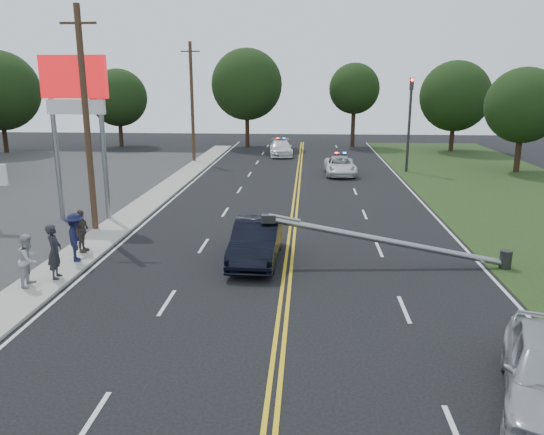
# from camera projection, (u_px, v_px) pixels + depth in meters

# --- Properties ---
(ground) EXTENTS (120.00, 120.00, 0.00)m
(ground) POSITION_uv_depth(u_px,v_px,m) (276.00, 375.00, 12.63)
(ground) COLOR black
(ground) RESTS_ON ground
(sidewalk) EXTENTS (1.80, 70.00, 0.12)m
(sidewalk) POSITION_uv_depth(u_px,v_px,m) (96.00, 242.00, 22.83)
(sidewalk) COLOR #A09C91
(sidewalk) RESTS_ON ground
(centerline_yellow) EXTENTS (0.36, 80.00, 0.00)m
(centerline_yellow) POSITION_uv_depth(u_px,v_px,m) (290.00, 247.00, 22.29)
(centerline_yellow) COLOR gold
(centerline_yellow) RESTS_ON ground
(pylon_sign) EXTENTS (3.20, 0.35, 8.00)m
(pylon_sign) POSITION_uv_depth(u_px,v_px,m) (75.00, 98.00, 25.36)
(pylon_sign) COLOR gray
(pylon_sign) RESTS_ON ground
(traffic_signal) EXTENTS (0.28, 0.41, 7.05)m
(traffic_signal) POSITION_uv_depth(u_px,v_px,m) (410.00, 117.00, 40.02)
(traffic_signal) COLOR #2D2D30
(traffic_signal) RESTS_ON ground
(fallen_streetlight) EXTENTS (9.36, 0.44, 1.91)m
(fallen_streetlight) POSITION_uv_depth(u_px,v_px,m) (400.00, 243.00, 19.86)
(fallen_streetlight) COLOR #2D2D30
(fallen_streetlight) RESTS_ON ground
(utility_pole_mid) EXTENTS (1.60, 0.28, 10.00)m
(utility_pole_mid) POSITION_uv_depth(u_px,v_px,m) (86.00, 121.00, 23.57)
(utility_pole_mid) COLOR #382619
(utility_pole_mid) RESTS_ON ground
(utility_pole_far) EXTENTS (1.60, 0.28, 10.00)m
(utility_pole_far) POSITION_uv_depth(u_px,v_px,m) (192.00, 102.00, 44.82)
(utility_pole_far) COLOR #382619
(utility_pole_far) RESTS_ON ground
(tree_5) EXTENTS (5.98, 5.98, 8.12)m
(tree_5) POSITION_uv_depth(u_px,v_px,m) (118.00, 98.00, 55.79)
(tree_5) COLOR black
(tree_5) RESTS_ON ground
(tree_6) EXTENTS (7.36, 7.36, 10.17)m
(tree_6) POSITION_uv_depth(u_px,v_px,m) (247.00, 84.00, 55.07)
(tree_6) COLOR black
(tree_6) RESTS_ON ground
(tree_7) EXTENTS (5.27, 5.27, 8.70)m
(tree_7) POSITION_uv_depth(u_px,v_px,m) (354.00, 89.00, 55.39)
(tree_7) COLOR black
(tree_7) RESTS_ON ground
(tree_8) EXTENTS (6.84, 6.84, 8.81)m
(tree_8) POSITION_uv_depth(u_px,v_px,m) (455.00, 96.00, 51.83)
(tree_8) COLOR black
(tree_8) RESTS_ON ground
(tree_9) EXTENTS (5.62, 5.62, 7.86)m
(tree_9) POSITION_uv_depth(u_px,v_px,m) (524.00, 105.00, 39.65)
(tree_9) COLOR black
(tree_9) RESTS_ON ground
(crashed_sedan) EXTENTS (1.83, 4.91, 1.60)m
(crashed_sedan) POSITION_uv_depth(u_px,v_px,m) (256.00, 241.00, 20.49)
(crashed_sedan) COLOR black
(crashed_sedan) RESTS_ON ground
(emergency_a) EXTENTS (2.31, 4.82, 1.32)m
(emergency_a) POSITION_uv_depth(u_px,v_px,m) (340.00, 166.00, 39.58)
(emergency_a) COLOR silver
(emergency_a) RESTS_ON ground
(emergency_b) EXTENTS (2.50, 5.19, 1.46)m
(emergency_b) POSITION_uv_depth(u_px,v_px,m) (281.00, 148.00, 49.70)
(emergency_b) COLOR white
(emergency_b) RESTS_ON ground
(bystander_a) EXTENTS (0.59, 0.78, 1.93)m
(bystander_a) POSITION_uv_depth(u_px,v_px,m) (54.00, 251.00, 18.31)
(bystander_a) COLOR #24232A
(bystander_a) RESTS_ON sidewalk
(bystander_b) EXTENTS (0.71, 0.89, 1.77)m
(bystander_b) POSITION_uv_depth(u_px,v_px,m) (29.00, 260.00, 17.71)
(bystander_b) COLOR #ACABB0
(bystander_b) RESTS_ON sidewalk
(bystander_c) EXTENTS (1.09, 1.38, 1.87)m
(bystander_c) POSITION_uv_depth(u_px,v_px,m) (76.00, 237.00, 20.11)
(bystander_c) COLOR #161839
(bystander_c) RESTS_ON sidewalk
(bystander_d) EXTENTS (0.52, 1.05, 1.74)m
(bystander_d) POSITION_uv_depth(u_px,v_px,m) (81.00, 231.00, 21.17)
(bystander_d) COLOR #504740
(bystander_d) RESTS_ON sidewalk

